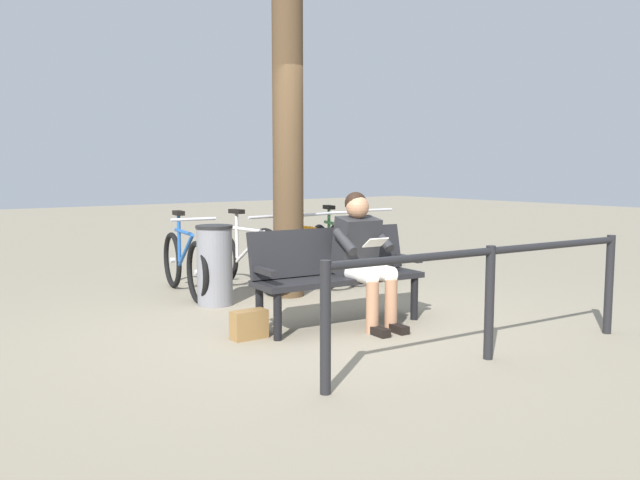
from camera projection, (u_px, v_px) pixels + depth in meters
ground_plane at (316, 328)px, 5.81m from camera, size 40.00×40.00×0.00m
bench at (335, 269)px, 5.93m from camera, size 1.64×0.63×0.87m
person_reading at (363, 252)px, 5.86m from camera, size 0.52×0.79×1.20m
handbag at (249, 324)px, 5.44m from camera, size 0.30×0.15×0.24m
tree_trunk at (288, 124)px, 7.08m from camera, size 0.33×0.33×3.77m
litter_bin at (215, 265)px, 6.75m from camera, size 0.38×0.38×0.83m
bicycle_purple at (359, 247)px, 8.82m from camera, size 0.48×1.67×0.94m
bicycle_orange at (334, 251)px, 8.37m from camera, size 0.59×1.64×0.94m
bicycle_blue at (294, 255)px, 7.96m from camera, size 0.48×1.67×0.94m
bicycle_black at (246, 259)px, 7.58m from camera, size 0.48×1.68×0.94m
bicycle_red at (184, 263)px, 7.29m from camera, size 0.48×1.67×0.94m
railing_fence at (490, 281)px, 4.81m from camera, size 2.93×0.31×0.85m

